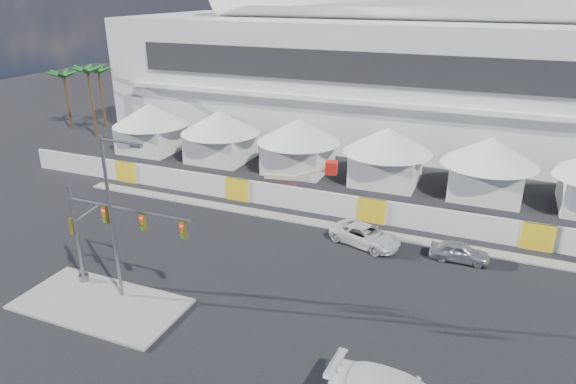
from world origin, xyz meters
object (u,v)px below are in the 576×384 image
at_px(boom_lift, 281,189).
at_px(sedan_silver, 459,252).
at_px(pickup_curb, 365,235).
at_px(traffic_mast, 102,234).
at_px(streetlight_median, 114,209).

bearing_deg(boom_lift, sedan_silver, -28.69).
bearing_deg(pickup_curb, traffic_mast, 149.39).
bearing_deg(boom_lift, traffic_mast, -113.93).
bearing_deg(boom_lift, streetlight_median, -108.62).
bearing_deg(sedan_silver, pickup_curb, 89.49).
xyz_separation_m(sedan_silver, pickup_curb, (-6.57, -0.15, 0.06)).
distance_m(sedan_silver, streetlight_median, 22.65).
height_order(sedan_silver, streetlight_median, streetlight_median).
bearing_deg(traffic_mast, pickup_curb, 42.06).
relative_size(streetlight_median, boom_lift, 1.30).
distance_m(pickup_curb, boom_lift, 10.46).
distance_m(traffic_mast, boom_lift, 17.94).
height_order(sedan_silver, pickup_curb, pickup_curb).
bearing_deg(boom_lift, pickup_curb, -40.93).
bearing_deg(sedan_silver, boom_lift, 69.74).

